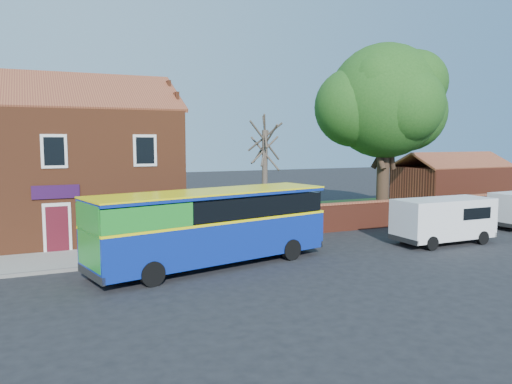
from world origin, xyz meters
name	(u,v)px	position (x,y,z in m)	size (l,w,h in m)	color
ground	(270,278)	(0.00, 0.00, 0.00)	(120.00, 120.00, 0.00)	black
pavement	(60,261)	(-7.00, 5.75, 0.06)	(18.00, 3.50, 0.12)	gray
kerb	(63,270)	(-7.00, 4.00, 0.07)	(18.00, 0.15, 0.14)	slate
grass_strip	(355,211)	(13.00, 13.00, 0.02)	(26.00, 12.00, 0.04)	#426B28
shop_building	(52,173)	(-7.02, 11.50, 3.41)	(12.30, 8.13, 10.50)	brown
boundary_wall	(414,211)	(13.00, 7.00, 0.81)	(22.00, 0.38, 1.60)	maroon
outbuilding	(451,185)	(22.00, 13.00, 1.61)	(8.20, 5.06, 4.17)	maroon
bus	(205,224)	(-1.68, 2.50, 1.74)	(10.37, 4.71, 3.06)	#0D2894
van_near	(444,219)	(10.47, 2.08, 1.25)	(5.08, 2.14, 2.23)	white
large_tree	(384,105)	(12.88, 9.97, 7.32)	(9.17, 7.25, 11.18)	black
bare_tree	(265,174)	(4.09, 9.22, 3.17)	(2.32, 2.76, 6.18)	#4C4238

